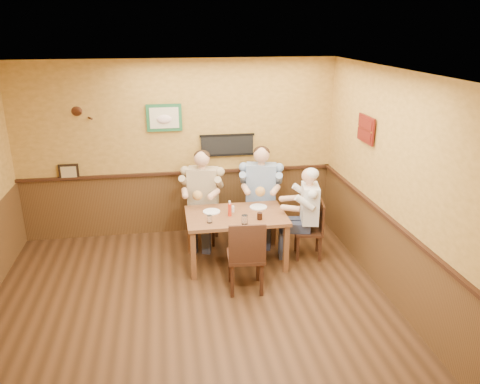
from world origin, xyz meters
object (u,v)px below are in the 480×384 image
object	(u,v)px
chair_right_end	(308,230)
cola_tumbler	(260,216)
chair_back_left	(204,214)
diner_white_elder	(309,218)
chair_back_right	(261,210)
chair_near_side	(246,254)
pepper_shaker	(230,211)
diner_blue_polo	(261,198)
water_glass_left	(210,219)
hot_sauce_bottle	(230,209)
diner_tan_shirt	(203,202)
water_glass_mid	(245,220)
salt_shaker	(233,209)
dining_table	(236,220)

from	to	relation	value
chair_right_end	cola_tumbler	bearing A→B (deg)	-61.93
chair_back_left	diner_white_elder	bearing A→B (deg)	-12.64
cola_tumbler	chair_back_right	bearing A→B (deg)	77.26
chair_near_side	pepper_shaker	bearing A→B (deg)	-79.16
chair_back_right	chair_right_end	distance (m)	0.94
diner_blue_polo	pepper_shaker	world-z (taller)	diner_blue_polo
chair_back_left	chair_near_side	size ratio (longest dim) A/B	0.94
water_glass_left	pepper_shaker	distance (m)	0.41
chair_back_left	pepper_shaker	size ratio (longest dim) A/B	9.78
chair_right_end	diner_white_elder	size ratio (longest dim) A/B	0.70
chair_right_end	chair_near_side	distance (m)	1.31
hot_sauce_bottle	diner_tan_shirt	bearing A→B (deg)	110.14
water_glass_left	water_glass_mid	size ratio (longest dim) A/B	0.82
diner_tan_shirt	diner_white_elder	size ratio (longest dim) A/B	1.09
cola_tumbler	pepper_shaker	world-z (taller)	same
chair_back_left	hot_sauce_bottle	distance (m)	0.95
diner_white_elder	pepper_shaker	bearing A→B (deg)	-80.10
chair_back_right	salt_shaker	bearing A→B (deg)	-116.08
water_glass_mid	chair_near_side	bearing A→B (deg)	-98.05
water_glass_left	water_glass_mid	bearing A→B (deg)	-14.95
chair_near_side	hot_sauce_bottle	size ratio (longest dim) A/B	4.95
dining_table	chair_back_left	xyz separation A→B (m)	(-0.39, 0.78, -0.19)
diner_white_elder	water_glass_mid	xyz separation A→B (m)	(-1.02, -0.36, 0.20)
dining_table	water_glass_left	xyz separation A→B (m)	(-0.39, -0.23, 0.14)
diner_blue_polo	cola_tumbler	distance (m)	1.02
chair_near_side	diner_white_elder	bearing A→B (deg)	-140.91
chair_near_side	cola_tumbler	xyz separation A→B (m)	(0.29, 0.51, 0.30)
water_glass_mid	salt_shaker	distance (m)	0.46
diner_blue_polo	salt_shaker	distance (m)	0.87
chair_back_right	water_glass_mid	bearing A→B (deg)	-98.94
chair_back_left	diner_white_elder	xyz separation A→B (m)	(1.47, -0.77, 0.15)
chair_back_right	pepper_shaker	xyz separation A→B (m)	(-0.60, -0.72, 0.32)
chair_back_right	water_glass_mid	distance (m)	1.24
chair_near_side	pepper_shaker	world-z (taller)	chair_near_side
salt_shaker	hot_sauce_bottle	bearing A→B (deg)	-116.10
diner_tan_shirt	hot_sauce_bottle	size ratio (longest dim) A/B	6.67
chair_near_side	pepper_shaker	distance (m)	0.83
diner_white_elder	chair_near_side	bearing A→B (deg)	-43.99
dining_table	diner_blue_polo	xyz separation A→B (m)	(0.52, 0.75, 0.03)
diner_tan_shirt	diner_blue_polo	xyz separation A→B (m)	(0.91, -0.02, 0.01)
diner_tan_shirt	water_glass_left	distance (m)	1.02
chair_back_left	diner_blue_polo	size ratio (longest dim) A/B	0.69
pepper_shaker	water_glass_left	bearing A→B (deg)	-139.62
chair_near_side	dining_table	bearing A→B (deg)	-85.31
chair_back_right	salt_shaker	world-z (taller)	chair_back_right
chair_right_end	hot_sauce_bottle	bearing A→B (deg)	-76.51
dining_table	cola_tumbler	distance (m)	0.40
dining_table	salt_shaker	distance (m)	0.17
diner_tan_shirt	diner_blue_polo	bearing A→B (deg)	13.40
diner_tan_shirt	diner_white_elder	world-z (taller)	diner_tan_shirt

